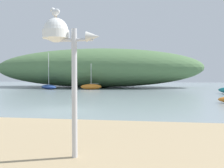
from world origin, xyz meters
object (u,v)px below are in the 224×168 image
mast_structure (61,41)px  sailboat_centre_water (91,87)px  sailboat_off_point (49,87)px  seagull_on_radar (55,12)px

mast_structure → sailboat_centre_water: (-6.04, 28.46, -2.34)m
sailboat_off_point → sailboat_centre_water: 6.61m
mast_structure → sailboat_off_point: sailboat_off_point is taller
sailboat_off_point → seagull_on_radar: bearing=-66.5°
mast_structure → sailboat_centre_water: 29.18m
mast_structure → sailboat_centre_water: size_ratio=0.82×
sailboat_centre_water → sailboat_off_point: bearing=177.1°
mast_structure → seagull_on_radar: 0.66m
sailboat_centre_water → mast_structure: bearing=-78.0°
mast_structure → seagull_on_radar: size_ratio=9.31×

